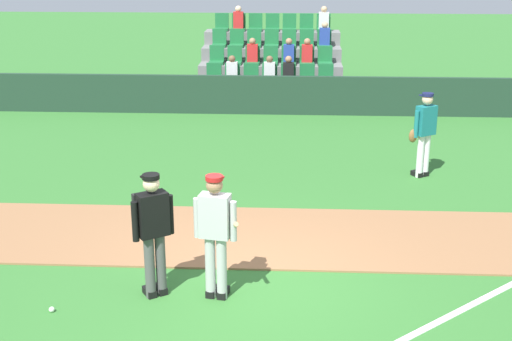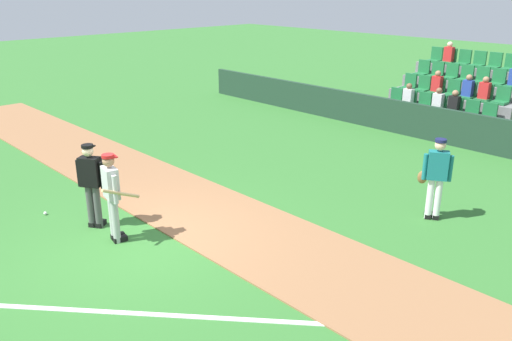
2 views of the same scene
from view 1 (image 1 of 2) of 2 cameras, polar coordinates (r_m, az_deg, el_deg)
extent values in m
plane|color=#33702D|center=(9.91, -1.11, -9.46)|extent=(80.00, 80.00, 0.00)
cube|color=#936642|center=(11.45, -0.51, -5.41)|extent=(28.00, 2.47, 0.03)
cube|color=white|center=(9.74, 16.89, -10.83)|extent=(9.10, 7.97, 0.01)
cube|color=#1E3828|center=(19.52, 1.02, 6.24)|extent=(20.00, 0.16, 1.09)
cube|color=slate|center=(21.85, 1.23, 6.49)|extent=(4.45, 3.80, 0.30)
cube|color=slate|center=(20.53, 1.12, 6.72)|extent=(4.35, 0.85, 0.40)
cube|color=#1E6B38|center=(20.50, -3.54, 7.38)|extent=(0.44, 0.40, 0.08)
cube|color=#1E6B38|center=(20.67, -3.48, 8.18)|extent=(0.44, 0.08, 0.50)
cube|color=#1E6B38|center=(20.45, -1.99, 7.38)|extent=(0.44, 0.40, 0.08)
cube|color=#1E6B38|center=(20.62, -1.95, 8.18)|extent=(0.44, 0.08, 0.50)
cube|color=silver|center=(20.44, -1.99, 8.23)|extent=(0.32, 0.22, 0.52)
sphere|color=brown|center=(20.39, -2.00, 9.20)|extent=(0.20, 0.20, 0.20)
cube|color=#1E6B38|center=(20.41, -0.44, 7.37)|extent=(0.44, 0.40, 0.08)
cube|color=#1E6B38|center=(20.58, -0.40, 8.17)|extent=(0.44, 0.08, 0.50)
cube|color=#1E6B38|center=(20.38, 1.12, 7.35)|extent=(0.44, 0.40, 0.08)
cube|color=#1E6B38|center=(20.56, 1.14, 8.15)|extent=(0.44, 0.08, 0.50)
cube|color=silver|center=(20.38, 1.13, 8.21)|extent=(0.32, 0.22, 0.52)
sphere|color=brown|center=(20.32, 1.13, 9.18)|extent=(0.20, 0.20, 0.20)
cube|color=#1E6B38|center=(20.37, 2.67, 7.33)|extent=(0.44, 0.40, 0.08)
cube|color=#1E6B38|center=(20.55, 2.69, 8.13)|extent=(0.44, 0.08, 0.50)
cube|color=black|center=(20.37, 2.69, 8.18)|extent=(0.32, 0.22, 0.52)
sphere|color=#9E7051|center=(20.31, 2.70, 9.16)|extent=(0.20, 0.20, 0.20)
cube|color=#1E6B38|center=(20.38, 4.23, 7.30)|extent=(0.44, 0.40, 0.08)
cube|color=#1E6B38|center=(20.55, 4.24, 8.10)|extent=(0.44, 0.08, 0.50)
cube|color=#1E6B38|center=(20.40, 5.79, 7.27)|extent=(0.44, 0.40, 0.08)
cube|color=#1E6B38|center=(20.57, 5.79, 8.07)|extent=(0.44, 0.08, 0.50)
cube|color=slate|center=(21.29, 1.21, 8.23)|extent=(4.35, 0.85, 0.40)
cube|color=#1E6B38|center=(21.26, -3.30, 8.88)|extent=(0.44, 0.40, 0.08)
cube|color=#1E6B38|center=(21.44, -3.25, 9.63)|extent=(0.44, 0.08, 0.50)
cube|color=#1E6B38|center=(21.21, -1.81, 8.87)|extent=(0.44, 0.40, 0.08)
cube|color=#1E6B38|center=(21.39, -1.76, 9.63)|extent=(0.44, 0.08, 0.50)
cube|color=#1E6B38|center=(21.17, -0.30, 8.86)|extent=(0.44, 0.40, 0.08)
cube|color=#1E6B38|center=(21.35, -0.27, 9.62)|extent=(0.44, 0.08, 0.50)
cube|color=red|center=(21.18, -0.30, 9.69)|extent=(0.32, 0.22, 0.52)
sphere|color=#9E7051|center=(21.13, -0.30, 10.63)|extent=(0.20, 0.20, 0.20)
cube|color=#1E6B38|center=(21.15, 1.20, 8.85)|extent=(0.44, 0.40, 0.08)
cube|color=#1E6B38|center=(21.33, 1.22, 9.61)|extent=(0.44, 0.08, 0.50)
cube|color=#1E6B38|center=(21.14, 2.71, 8.83)|extent=(0.44, 0.40, 0.08)
cube|color=#1E6B38|center=(21.32, 2.72, 9.59)|extent=(0.44, 0.08, 0.50)
cube|color=#263F99|center=(21.14, 2.72, 9.65)|extent=(0.32, 0.22, 0.52)
sphere|color=#9E7051|center=(21.09, 2.74, 10.59)|extent=(0.20, 0.20, 0.20)
cube|color=#1E6B38|center=(21.15, 4.22, 8.80)|extent=(0.44, 0.40, 0.08)
cube|color=#1E6B38|center=(21.32, 4.22, 9.56)|extent=(0.44, 0.08, 0.50)
cube|color=red|center=(21.15, 4.23, 9.63)|extent=(0.32, 0.22, 0.52)
sphere|color=#9E7051|center=(21.10, 4.26, 10.57)|extent=(0.20, 0.20, 0.20)
cube|color=#1E6B38|center=(21.16, 5.72, 8.77)|extent=(0.44, 0.40, 0.08)
cube|color=#1E6B38|center=(21.34, 5.72, 9.53)|extent=(0.44, 0.08, 0.50)
cube|color=slate|center=(22.06, 1.28, 9.64)|extent=(4.35, 0.85, 0.40)
cube|color=#1E6B38|center=(22.04, -3.08, 10.26)|extent=(0.44, 0.40, 0.08)
cube|color=#1E6B38|center=(22.22, -3.03, 10.98)|extent=(0.44, 0.08, 0.50)
cube|color=#1E6B38|center=(21.99, -1.63, 10.26)|extent=(0.44, 0.40, 0.08)
cube|color=#1E6B38|center=(22.17, -1.59, 10.98)|extent=(0.44, 0.08, 0.50)
cube|color=#1E6B38|center=(21.95, -0.18, 10.26)|extent=(0.44, 0.40, 0.08)
cube|color=#1E6B38|center=(22.14, -0.15, 10.98)|extent=(0.44, 0.08, 0.50)
cube|color=#1E6B38|center=(21.93, 1.28, 10.24)|extent=(0.44, 0.40, 0.08)
cube|color=#1E6B38|center=(22.11, 1.30, 10.97)|extent=(0.44, 0.08, 0.50)
cube|color=#1E6B38|center=(21.92, 2.74, 10.23)|extent=(0.44, 0.40, 0.08)
cube|color=#1E6B38|center=(22.10, 2.75, 10.95)|extent=(0.44, 0.08, 0.50)
cube|color=#1E6B38|center=(21.92, 4.20, 10.20)|extent=(0.44, 0.40, 0.08)
cube|color=#1E6B38|center=(22.11, 4.21, 10.92)|extent=(0.44, 0.08, 0.50)
cube|color=#1E6B38|center=(21.94, 5.66, 10.17)|extent=(0.44, 0.40, 0.08)
cube|color=#1E6B38|center=(22.13, 5.66, 10.89)|extent=(0.44, 0.08, 0.50)
cube|color=#263F99|center=(21.95, 5.68, 10.96)|extent=(0.32, 0.22, 0.52)
sphere|color=tan|center=(21.91, 5.71, 11.87)|extent=(0.20, 0.20, 0.20)
cube|color=slate|center=(22.85, 1.36, 10.95)|extent=(4.35, 0.85, 0.40)
cube|color=#1E6B38|center=(22.83, -2.87, 11.56)|extent=(0.44, 0.40, 0.08)
cube|color=#1E6B38|center=(23.02, -2.83, 12.24)|extent=(0.44, 0.08, 0.50)
cube|color=#1E6B38|center=(22.78, -1.47, 11.56)|extent=(0.44, 0.40, 0.08)
cube|color=#1E6B38|center=(22.97, -1.43, 12.24)|extent=(0.44, 0.08, 0.50)
cube|color=red|center=(22.80, -1.47, 12.32)|extent=(0.32, 0.22, 0.52)
sphere|color=beige|center=(22.76, -1.47, 13.20)|extent=(0.20, 0.20, 0.20)
cube|color=#1E6B38|center=(22.74, -0.06, 11.55)|extent=(0.44, 0.40, 0.08)
cube|color=#1E6B38|center=(22.93, -0.03, 12.24)|extent=(0.44, 0.08, 0.50)
cube|color=#1E6B38|center=(22.72, 1.35, 11.54)|extent=(0.44, 0.40, 0.08)
cube|color=#1E6B38|center=(22.91, 1.38, 12.23)|extent=(0.44, 0.08, 0.50)
cube|color=#1E6B38|center=(22.71, 2.77, 11.52)|extent=(0.44, 0.40, 0.08)
cube|color=#1E6B38|center=(22.90, 2.78, 12.21)|extent=(0.44, 0.08, 0.50)
cube|color=#1E6B38|center=(22.72, 4.19, 11.50)|extent=(0.44, 0.40, 0.08)
cube|color=#1E6B38|center=(22.91, 4.19, 12.18)|extent=(0.44, 0.08, 0.50)
cube|color=#1E6B38|center=(22.73, 5.60, 11.47)|extent=(0.44, 0.40, 0.08)
cube|color=#1E6B38|center=(22.92, 5.60, 12.15)|extent=(0.44, 0.08, 0.50)
cube|color=silver|center=(22.75, 5.62, 12.23)|extent=(0.32, 0.22, 0.52)
sphere|color=tan|center=(22.72, 5.65, 13.11)|extent=(0.20, 0.20, 0.20)
cylinder|color=#B2B2B2|center=(9.44, -3.79, -7.95)|extent=(0.14, 0.14, 0.90)
cylinder|color=#B2B2B2|center=(9.39, -2.85, -8.06)|extent=(0.14, 0.14, 0.90)
cube|color=black|center=(9.67, -3.63, -9.92)|extent=(0.17, 0.28, 0.10)
cube|color=black|center=(9.63, -2.71, -10.04)|extent=(0.17, 0.28, 0.10)
cube|color=#B2B2B2|center=(9.11, -3.41, -3.77)|extent=(0.43, 0.29, 0.60)
cylinder|color=#B2B2B2|center=(9.20, -4.89, -3.91)|extent=(0.09, 0.09, 0.55)
cylinder|color=#B2B2B2|center=(9.06, -1.89, -4.21)|extent=(0.09, 0.09, 0.55)
sphere|color=#9E7051|center=(8.96, -3.46, -1.22)|extent=(0.22, 0.22, 0.22)
cylinder|color=#B21919|center=(8.92, -3.47, -0.61)|extent=(0.23, 0.23, 0.06)
cube|color=#B21919|center=(9.02, -3.28, -0.59)|extent=(0.20, 0.15, 0.02)
cylinder|color=tan|center=(9.19, -1.71, -4.55)|extent=(0.15, 0.80, 0.41)
cylinder|color=#4C4C4C|center=(9.52, -8.76, -7.89)|extent=(0.14, 0.14, 0.90)
cylinder|color=#4C4C4C|center=(9.57, -7.87, -7.69)|extent=(0.14, 0.14, 0.90)
cube|color=black|center=(9.75, -8.78, -9.86)|extent=(0.24, 0.28, 0.10)
cube|color=black|center=(9.80, -7.91, -9.66)|extent=(0.24, 0.28, 0.10)
cube|color=black|center=(9.25, -8.53, -3.61)|extent=(0.45, 0.40, 0.60)
cylinder|color=black|center=(9.18, -9.95, -4.18)|extent=(0.09, 0.09, 0.55)
cylinder|color=black|center=(9.35, -7.10, -3.61)|extent=(0.09, 0.09, 0.55)
sphere|color=beige|center=(9.10, -8.65, -1.09)|extent=(0.22, 0.22, 0.22)
cylinder|color=black|center=(9.06, -8.68, -0.50)|extent=(0.23, 0.23, 0.06)
cube|color=black|center=(9.16, -8.91, -0.50)|extent=(0.22, 0.20, 0.02)
cube|color=black|center=(9.36, -8.83, -3.35)|extent=(0.41, 0.31, 0.56)
cylinder|color=white|center=(14.56, 13.40, 1.15)|extent=(0.14, 0.14, 0.90)
cylinder|color=white|center=(14.67, 13.86, 1.24)|extent=(0.14, 0.14, 0.90)
cube|color=black|center=(14.72, 13.13, -0.27)|extent=(0.24, 0.28, 0.10)
cube|color=black|center=(14.83, 13.58, -0.17)|extent=(0.24, 0.28, 0.10)
cube|color=#197075|center=(14.42, 13.85, 4.05)|extent=(0.46, 0.40, 0.60)
cylinder|color=#197075|center=(14.26, 13.10, 3.74)|extent=(0.09, 0.09, 0.55)
cylinder|color=#197075|center=(14.60, 14.55, 3.96)|extent=(0.09, 0.09, 0.55)
sphere|color=beige|center=(14.32, 13.98, 5.71)|extent=(0.22, 0.22, 0.22)
cylinder|color=#191E4C|center=(14.30, 14.01, 6.10)|extent=(0.23, 0.23, 0.06)
cube|color=#191E4C|center=(14.38, 13.73, 6.07)|extent=(0.22, 0.20, 0.02)
ellipsoid|color=brown|center=(14.35, 12.84, 2.81)|extent=(0.23, 0.21, 0.28)
sphere|color=white|center=(9.63, -16.51, -10.94)|extent=(0.07, 0.07, 0.07)
camera|label=2|loc=(8.53, 65.60, 8.51)|focal=36.70mm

